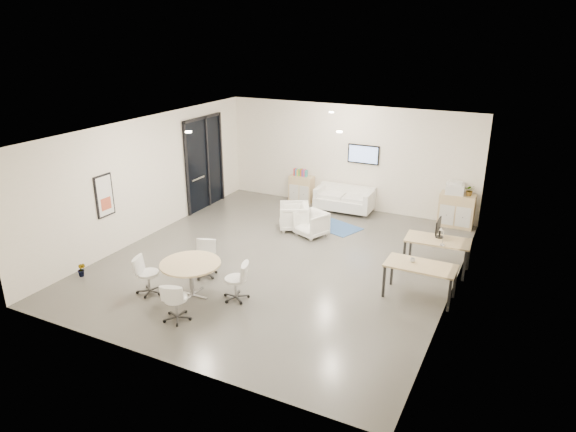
% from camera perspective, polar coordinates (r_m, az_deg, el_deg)
% --- Properties ---
extents(room_shell, '(9.60, 10.60, 4.80)m').
position_cam_1_polar(room_shell, '(12.01, -0.73, 2.00)').
color(room_shell, '#4E4D47').
rests_on(room_shell, ground).
extents(glass_door, '(0.09, 1.90, 2.85)m').
position_cam_1_polar(glass_door, '(16.09, -9.27, 6.12)').
color(glass_door, black).
rests_on(glass_door, room_shell).
extents(artwork, '(0.05, 0.54, 1.04)m').
position_cam_1_polar(artwork, '(13.11, -19.72, 2.12)').
color(artwork, black).
rests_on(artwork, room_shell).
extents(wall_tv, '(0.98, 0.06, 0.58)m').
position_cam_1_polar(wall_tv, '(15.77, 8.38, 6.80)').
color(wall_tv, black).
rests_on(wall_tv, room_shell).
extents(ceiling_spots, '(3.14, 4.14, 0.03)m').
position_cam_1_polar(ceiling_spots, '(12.43, 0.18, 10.15)').
color(ceiling_spots, '#FFEAC6').
rests_on(ceiling_spots, room_shell).
extents(sideboard_left, '(0.77, 0.40, 0.87)m').
position_cam_1_polar(sideboard_left, '(16.64, 1.51, 3.01)').
color(sideboard_left, tan).
rests_on(sideboard_left, room_shell).
extents(sideboard_right, '(0.96, 0.46, 0.96)m').
position_cam_1_polar(sideboard_right, '(15.30, 18.21, 0.59)').
color(sideboard_right, tan).
rests_on(sideboard_right, room_shell).
extents(books, '(0.45, 0.14, 0.22)m').
position_cam_1_polar(books, '(16.50, 1.41, 4.84)').
color(books, red).
rests_on(books, sideboard_left).
extents(printer, '(0.53, 0.46, 0.35)m').
position_cam_1_polar(printer, '(15.12, 18.06, 2.96)').
color(printer, white).
rests_on(printer, sideboard_right).
extents(loveseat, '(1.77, 0.93, 0.65)m').
position_cam_1_polar(loveseat, '(15.90, 6.30, 1.78)').
color(loveseat, white).
rests_on(loveseat, room_shell).
extents(blue_rug, '(1.61, 1.34, 0.01)m').
position_cam_1_polar(blue_rug, '(14.71, 5.24, -1.18)').
color(blue_rug, '#314F97').
rests_on(blue_rug, room_shell).
extents(armchair_left, '(1.02, 1.04, 0.82)m').
position_cam_1_polar(armchair_left, '(14.37, 0.66, 0.09)').
color(armchair_left, white).
rests_on(armchair_left, room_shell).
extents(armchair_right, '(0.93, 0.91, 0.75)m').
position_cam_1_polar(armchair_right, '(13.93, 2.60, -0.75)').
color(armchair_right, white).
rests_on(armchair_right, room_shell).
extents(desk_rear, '(1.50, 0.81, 0.76)m').
position_cam_1_polar(desk_rear, '(12.36, 16.30, -2.85)').
color(desk_rear, tan).
rests_on(desk_rear, room_shell).
extents(desk_front, '(1.44, 0.72, 0.75)m').
position_cam_1_polar(desk_front, '(11.01, 14.52, -5.64)').
color(desk_front, tan).
rests_on(desk_front, room_shell).
extents(monitor, '(0.20, 0.50, 0.44)m').
position_cam_1_polar(monitor, '(12.39, 16.39, -1.24)').
color(monitor, black).
rests_on(monitor, desk_rear).
extents(round_table, '(1.27, 1.27, 0.77)m').
position_cam_1_polar(round_table, '(10.90, -10.78, -5.52)').
color(round_table, tan).
rests_on(round_table, room_shell).
extents(meeting_chairs, '(2.53, 2.53, 0.82)m').
position_cam_1_polar(meeting_chairs, '(11.03, -10.69, -6.82)').
color(meeting_chairs, white).
rests_on(meeting_chairs, room_shell).
extents(plant_cabinet, '(0.31, 0.33, 0.24)m').
position_cam_1_polar(plant_cabinet, '(15.07, 19.54, 2.57)').
color(plant_cabinet, '#3F7F3F').
rests_on(plant_cabinet, sideboard_right).
extents(plant_floor, '(0.29, 0.39, 0.15)m').
position_cam_1_polar(plant_floor, '(12.70, -21.90, -5.93)').
color(plant_floor, '#3F7F3F').
rests_on(plant_floor, room_shell).
extents(cup, '(0.13, 0.12, 0.11)m').
position_cam_1_polar(cup, '(11.05, 13.68, -4.73)').
color(cup, white).
rests_on(cup, desk_front).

